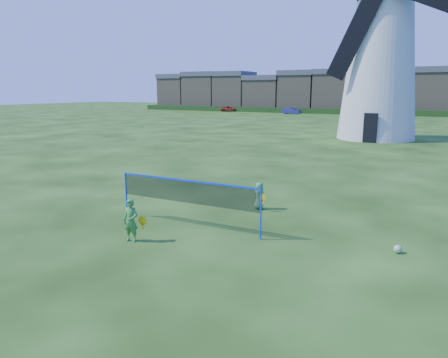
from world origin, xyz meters
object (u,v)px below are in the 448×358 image
car_left (229,109)px  car_right (292,111)px  player_boy (259,196)px  play_ball (398,249)px  player_girl (131,221)px  windmill (381,58)px  badminton_net (188,192)px

car_left → car_right: car_left is taller
player_boy → car_right: bearing=-62.4°
car_left → play_ball: bearing=-167.5°
player_girl → player_boy: (2.02, 4.77, -0.12)m
play_ball → windmill: bearing=98.7°
player_girl → car_right: player_girl is taller
badminton_net → car_right: 65.42m
car_left → car_right: 14.58m
windmill → player_boy: (-0.66, -25.68, -6.54)m
player_girl → player_boy: player_girl is taller
windmill → badminton_net: bearing=-93.8°
player_girl → car_right: bearing=95.8°
player_boy → car_right: size_ratio=0.29×
player_girl → car_left: size_ratio=0.37×
player_boy → car_left: size_ratio=0.30×
car_right → car_left: bearing=79.9°
car_left → car_right: (14.31, -2.82, -0.01)m
player_boy → play_ball: 5.41m
windmill → car_left: windmill is taller
windmill → player_girl: windmill is taller
badminton_net → player_boy: (1.26, 2.92, -0.64)m
windmill → badminton_net: (-1.92, -28.60, -5.90)m
badminton_net → car_right: badminton_net is taller
player_girl → player_boy: 5.18m
player_boy → badminton_net: bearing=77.2°
player_boy → windmill: bearing=-81.0°
car_right → windmill: bearing=-149.9°
windmill → badminton_net: size_ratio=4.11×
car_left → car_right: bearing=-118.7°
play_ball → car_right: (-23.41, 62.37, 0.46)m
car_right → player_girl: bearing=-164.7°
player_girl → car_left: (-30.76, 67.79, -0.05)m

